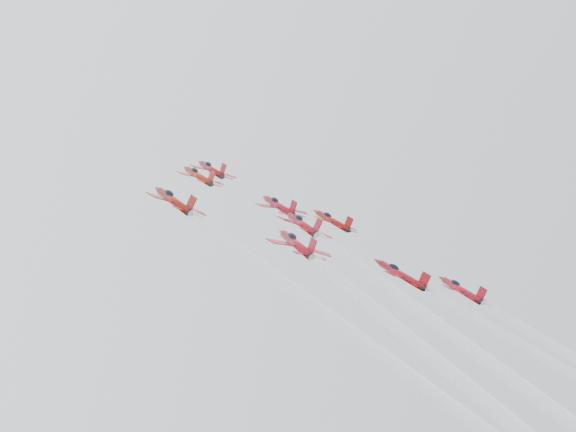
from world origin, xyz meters
TOP-DOWN VIEW (x-y plane):
  - jet_lead at (-1.08, 26.25)m, footprint 10.05×12.06m
  - jet_row2_left at (-10.30, 13.82)m, footprint 8.93×10.72m
  - jet_row2_center at (3.66, 10.01)m, footprint 9.91×11.89m
  - jet_row2_right at (17.71, 12.90)m, footprint 9.62×11.54m
  - jet_center at (1.42, -37.52)m, footprint 10.10×85.33m
  - jet_rear_farleft at (-26.56, -42.79)m, footprint 8.54×72.18m
  - jet_rear_left at (-10.25, -49.25)m, footprint 9.35×78.99m

SIDE VIEW (x-z plane):
  - jet_rear_left at x=-10.25m, z-range 57.24..123.64m
  - jet_rear_farleft at x=-26.56m, z-range 65.50..126.18m
  - jet_center at x=1.42m, z-range 64.39..136.13m
  - jet_row2_center at x=3.66m, z-range 135.19..145.08m
  - jet_row2_right at x=17.71m, z-range 137.75..147.35m
  - jet_row2_left at x=-10.30m, z-range 138.85..147.77m
  - jet_lead at x=-1.08m, z-range 148.71..158.74m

